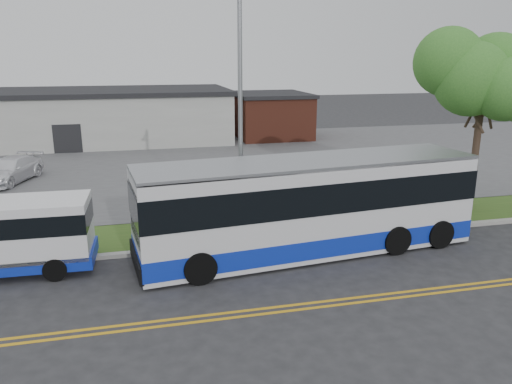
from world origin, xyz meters
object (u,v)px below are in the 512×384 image
object	(u,v)px
tree_east	(484,76)
parked_car_b	(10,170)
shuttle_bus	(8,235)
streetlight_near	(241,105)
transit_bus	(308,206)

from	to	relation	value
tree_east	parked_car_b	bearing A→B (deg)	154.40
shuttle_bus	parked_car_b	distance (m)	13.32
streetlight_near	transit_bus	size ratio (longest dim) A/B	0.74
tree_east	shuttle_bus	xyz separation A→B (m)	(-19.38, -2.42, -4.87)
transit_bus	parked_car_b	bearing A→B (deg)	127.79
parked_car_b	transit_bus	bearing A→B (deg)	-26.61
tree_east	transit_bus	distance (m)	10.51
streetlight_near	shuttle_bus	distance (m)	9.49
streetlight_near	parked_car_b	bearing A→B (deg)	135.68
tree_east	transit_bus	bearing A→B (deg)	-161.90
streetlight_near	shuttle_bus	size ratio (longest dim) A/B	1.45
streetlight_near	parked_car_b	world-z (taller)	streetlight_near
tree_east	streetlight_near	bearing A→B (deg)	-178.58
parked_car_b	tree_east	bearing A→B (deg)	-6.16
transit_bus	parked_car_b	world-z (taller)	transit_bus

